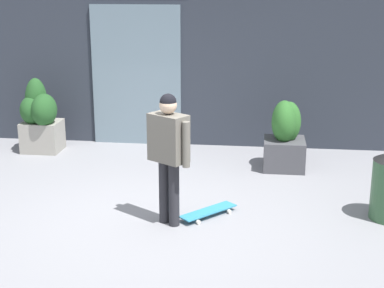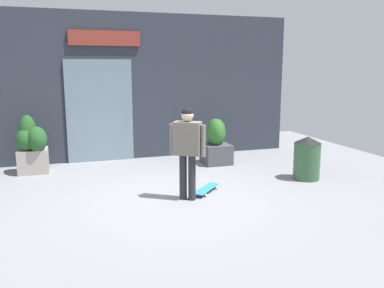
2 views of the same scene
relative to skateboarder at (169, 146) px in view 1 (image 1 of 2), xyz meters
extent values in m
plane|color=gray|center=(-0.18, 0.15, -0.99)|extent=(12.00, 12.00, 0.00)
cube|color=#2D333D|center=(-0.18, 3.63, 0.80)|extent=(8.05, 0.25, 3.59)
cube|color=slate|center=(-1.13, 3.49, 0.24)|extent=(1.58, 0.06, 2.47)
cylinder|color=#28282D|center=(-0.07, 0.04, -0.59)|extent=(0.13, 0.13, 0.81)
cylinder|color=#28282D|center=(0.07, -0.04, -0.59)|extent=(0.13, 0.13, 0.81)
cube|color=#6B665B|center=(0.00, 0.00, 0.10)|extent=(0.53, 0.47, 0.57)
cylinder|color=#6B665B|center=(-0.23, 0.15, 0.07)|extent=(0.09, 0.09, 0.54)
cylinder|color=#6B665B|center=(0.23, -0.15, 0.07)|extent=(0.09, 0.09, 0.54)
sphere|color=beige|center=(0.00, 0.00, 0.50)|extent=(0.21, 0.21, 0.21)
sphere|color=black|center=(0.00, 0.00, 0.53)|extent=(0.20, 0.20, 0.20)
cube|color=teal|center=(0.45, 0.28, -0.92)|extent=(0.71, 0.73, 0.02)
cylinder|color=silver|center=(0.55, 0.55, -0.97)|extent=(0.06, 0.06, 0.05)
cylinder|color=silver|center=(0.71, 0.40, -0.97)|extent=(0.06, 0.06, 0.05)
cylinder|color=silver|center=(0.19, 0.17, -0.97)|extent=(0.06, 0.06, 0.05)
cylinder|color=silver|center=(0.36, 0.02, -0.97)|extent=(0.06, 0.06, 0.05)
cube|color=gray|center=(-2.67, 2.82, -0.73)|extent=(0.63, 0.56, 0.52)
ellipsoid|color=#235123|center=(-2.74, 2.82, -0.12)|extent=(0.37, 0.38, 0.81)
ellipsoid|color=#235123|center=(-2.78, 2.76, -0.25)|extent=(0.44, 0.51, 0.51)
ellipsoid|color=#235123|center=(-2.56, 2.68, -0.23)|extent=(0.42, 0.54, 0.55)
cube|color=#47474C|center=(1.46, 2.34, -0.76)|extent=(0.64, 0.64, 0.47)
ellipsoid|color=#2D6628|center=(1.44, 2.36, -0.24)|extent=(0.38, 0.59, 0.66)
ellipsoid|color=#2D6628|center=(1.51, 2.39, -0.25)|extent=(0.38, 0.39, 0.64)
camera|label=1|loc=(1.07, -6.54, 1.93)|focal=54.56mm
camera|label=2|loc=(-2.05, -6.51, 1.31)|focal=37.92mm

